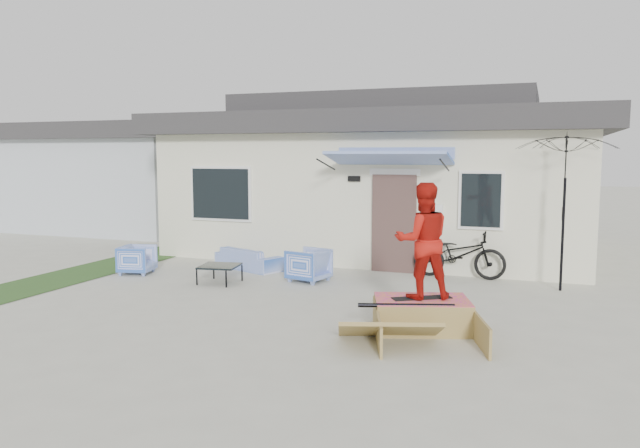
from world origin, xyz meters
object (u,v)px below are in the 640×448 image
(patio_umbrella, at_px, (564,197))
(skate_ramp, at_px, (422,315))
(armchair_right, at_px, (308,263))
(coffee_table, at_px, (220,274))
(bicycle, at_px, (459,249))
(loveseat, at_px, (249,255))
(skater, at_px, (423,238))
(armchair_left, at_px, (137,258))
(skateboard, at_px, (422,297))

(patio_umbrella, xyz_separation_m, skate_ramp, (-1.93, -3.45, -1.53))
(armchair_right, bearing_deg, skate_ramp, 60.23)
(coffee_table, relative_size, skate_ramp, 0.41)
(armchair_right, xyz_separation_m, bicycle, (2.77, 1.41, 0.24))
(skate_ramp, bearing_deg, loveseat, 124.93)
(skater, bearing_deg, armchair_left, -41.69)
(armchair_right, xyz_separation_m, patio_umbrella, (4.71, 0.86, 1.38))
(armchair_left, height_order, skater, skater)
(loveseat, height_order, patio_umbrella, patio_umbrella)
(loveseat, bearing_deg, skateboard, 164.54)
(skater, bearing_deg, coffee_table, -46.82)
(loveseat, bearing_deg, coffee_table, 116.46)
(loveseat, height_order, skater, skater)
(skate_ramp, distance_m, skater, 1.11)
(armchair_left, bearing_deg, coffee_table, -109.04)
(loveseat, xyz_separation_m, patio_umbrella, (6.44, 0.08, 1.43))
(armchair_right, bearing_deg, bicycle, 130.15)
(bicycle, bearing_deg, armchair_right, 117.06)
(skate_ramp, height_order, skater, skater)
(patio_umbrella, height_order, skater, patio_umbrella)
(coffee_table, xyz_separation_m, skateboard, (4.35, -1.79, 0.29))
(loveseat, distance_m, coffee_table, 1.55)
(armchair_right, height_order, skateboard, armchair_right)
(skateboard, relative_size, skater, 0.52)
(armchair_left, height_order, coffee_table, armchair_left)
(armchair_right, relative_size, skater, 0.44)
(armchair_right, distance_m, bicycle, 3.12)
(patio_umbrella, bearing_deg, skater, -119.72)
(loveseat, bearing_deg, patio_umbrella, -158.26)
(bicycle, bearing_deg, skater, -179.99)
(skate_ramp, bearing_deg, bicycle, 71.83)
(armchair_right, bearing_deg, patio_umbrella, 113.52)
(loveseat, height_order, armchair_right, armchair_right)
(bicycle, distance_m, skateboard, 3.96)
(armchair_left, xyz_separation_m, skater, (6.46, -2.00, 1.00))
(armchair_left, xyz_separation_m, skate_ramp, (6.47, -2.04, -0.11))
(bicycle, height_order, patio_umbrella, patio_umbrella)
(armchair_left, xyz_separation_m, coffee_table, (2.11, -0.21, -0.16))
(bicycle, relative_size, skate_ramp, 1.05)
(coffee_table, xyz_separation_m, skate_ramp, (4.36, -1.83, 0.04))
(coffee_table, xyz_separation_m, patio_umbrella, (6.30, 1.62, 1.57))
(patio_umbrella, bearing_deg, skateboard, -119.72)
(bicycle, bearing_deg, loveseat, 98.03)
(skateboard, bearing_deg, armchair_left, 130.32)
(coffee_table, distance_m, patio_umbrella, 6.69)
(patio_umbrella, distance_m, skateboard, 4.12)
(skateboard, distance_m, skater, 0.86)
(patio_umbrella, relative_size, skater, 1.32)
(loveseat, height_order, armchair_left, armchair_left)
(bicycle, bearing_deg, skate_ramp, -179.79)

